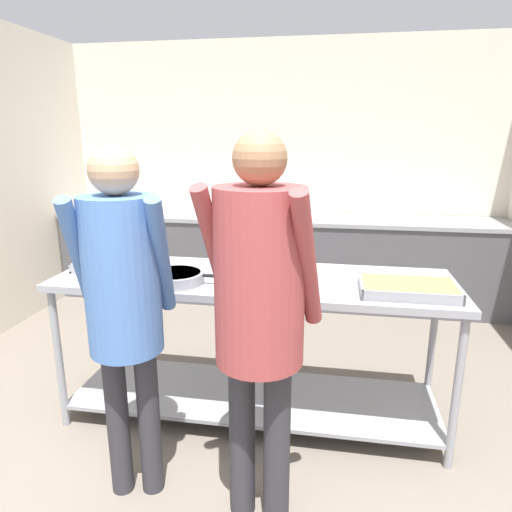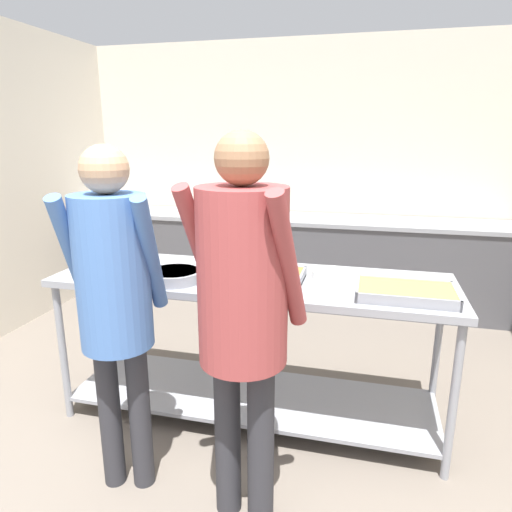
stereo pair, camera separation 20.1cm
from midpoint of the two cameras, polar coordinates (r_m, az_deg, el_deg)
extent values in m
cube|color=beige|center=(4.98, 2.12, 10.56)|extent=(4.69, 0.06, 2.65)
cube|color=#4C4C51|center=(4.77, 1.42, -0.57)|extent=(4.53, 0.62, 0.86)
cube|color=gray|center=(4.67, 1.46, 4.74)|extent=(4.53, 0.65, 0.04)
cube|color=black|center=(4.82, -7.04, 5.06)|extent=(0.52, 0.39, 0.02)
cube|color=gray|center=(2.67, -2.53, -3.06)|extent=(2.30, 0.72, 0.04)
cube|color=gray|center=(2.99, -2.35, -17.09)|extent=(2.22, 0.64, 0.02)
cylinder|color=gray|center=(3.01, -25.23, -11.68)|extent=(0.04, 0.04, 0.86)
cylinder|color=gray|center=(2.58, 21.69, -15.89)|extent=(0.04, 0.04, 0.86)
cylinder|color=gray|center=(3.48, -19.48, -7.46)|extent=(0.04, 0.04, 0.86)
cylinder|color=gray|center=(3.11, 19.45, -10.14)|extent=(0.04, 0.04, 0.86)
cube|color=gray|center=(2.98, -19.33, -1.46)|extent=(0.42, 0.27, 0.01)
cube|color=#387A38|center=(2.97, -19.37, -0.99)|extent=(0.40, 0.24, 0.04)
cube|color=gray|center=(2.86, -20.58, -1.76)|extent=(0.42, 0.01, 0.05)
cube|color=gray|center=(3.08, -18.24, -0.42)|extent=(0.42, 0.01, 0.05)
cube|color=gray|center=(3.07, -22.71, -0.86)|extent=(0.01, 0.27, 0.05)
cube|color=gray|center=(2.88, -15.80, -1.28)|extent=(0.01, 0.27, 0.05)
cylinder|color=gray|center=(2.61, -12.17, -2.65)|extent=(0.32, 0.32, 0.06)
cylinder|color=brown|center=(2.60, -12.20, -2.14)|extent=(0.28, 0.28, 0.01)
cylinder|color=black|center=(2.53, -7.36, -2.52)|extent=(0.14, 0.02, 0.02)
cube|color=gray|center=(2.61, -0.99, -2.88)|extent=(0.45, 0.29, 0.01)
cube|color=#9E6B33|center=(2.60, -0.99, -2.35)|extent=(0.42, 0.27, 0.04)
cube|color=gray|center=(2.47, -1.60, -3.39)|extent=(0.45, 0.01, 0.05)
cube|color=gray|center=(2.73, -0.44, -1.56)|extent=(0.45, 0.01, 0.05)
cube|color=gray|center=(2.65, -5.64, -2.18)|extent=(0.01, 0.29, 0.05)
cube|color=gray|center=(2.57, 3.80, -2.67)|extent=(0.01, 0.29, 0.05)
cylinder|color=white|center=(2.64, 7.31, -2.78)|extent=(0.23, 0.23, 0.01)
cylinder|color=white|center=(2.63, 7.32, -2.53)|extent=(0.22, 0.22, 0.01)
cylinder|color=white|center=(2.63, 7.33, -2.28)|extent=(0.22, 0.22, 0.01)
cylinder|color=white|center=(2.63, 7.33, -2.03)|extent=(0.22, 0.22, 0.01)
cylinder|color=white|center=(2.62, 7.34, -1.78)|extent=(0.22, 0.22, 0.01)
cube|color=gray|center=(2.49, 16.24, -4.39)|extent=(0.49, 0.32, 0.01)
cube|color=gold|center=(2.48, 16.29, -3.83)|extent=(0.47, 0.29, 0.04)
cube|color=gray|center=(2.34, 16.67, -5.11)|extent=(0.49, 0.01, 0.05)
cube|color=gray|center=(2.62, 15.93, -2.85)|extent=(0.49, 0.01, 0.05)
cube|color=gray|center=(2.46, 10.72, -3.70)|extent=(0.01, 0.32, 0.05)
cube|color=gray|center=(2.52, 21.71, -4.09)|extent=(0.01, 0.32, 0.05)
cylinder|color=#2D2D33|center=(2.21, -4.54, -21.53)|extent=(0.12, 0.12, 0.79)
cylinder|color=#2D2D33|center=(2.15, -0.27, -22.57)|extent=(0.12, 0.12, 0.79)
cylinder|color=#993D3D|center=(1.89, -8.10, 0.44)|extent=(0.14, 0.33, 0.59)
cylinder|color=#993D3D|center=(1.73, 3.11, -0.77)|extent=(0.14, 0.33, 0.59)
cylinder|color=#993D3D|center=(1.83, -2.70, -2.73)|extent=(0.37, 0.37, 0.73)
sphere|color=#8C6647|center=(1.74, -2.89, 12.11)|extent=(0.21, 0.21, 0.21)
cylinder|color=#2D2D33|center=(2.44, -19.29, -19.01)|extent=(0.11, 0.11, 0.76)
cylinder|color=#2D2D33|center=(2.40, -15.71, -19.29)|extent=(0.11, 0.11, 0.76)
cylinder|color=#4770B2|center=(2.14, -23.73, -0.25)|extent=(0.13, 0.32, 0.57)
cylinder|color=#4770B2|center=(2.04, -14.55, -0.17)|extent=(0.13, 0.32, 0.57)
cylinder|color=#4770B2|center=(2.10, -19.06, -2.38)|extent=(0.33, 0.33, 0.70)
sphere|color=tan|center=(2.02, -20.16, 10.04)|extent=(0.21, 0.21, 0.21)
cylinder|color=silver|center=(4.61, -1.12, 5.83)|extent=(0.06, 0.06, 0.15)
cone|color=silver|center=(4.59, -1.13, 7.14)|extent=(0.06, 0.06, 0.06)
cylinder|color=black|center=(4.59, -1.13, 7.60)|extent=(0.03, 0.03, 0.02)
camera|label=1|loc=(0.10, -92.11, -0.56)|focal=32.00mm
camera|label=2|loc=(0.10, 87.89, 0.56)|focal=32.00mm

